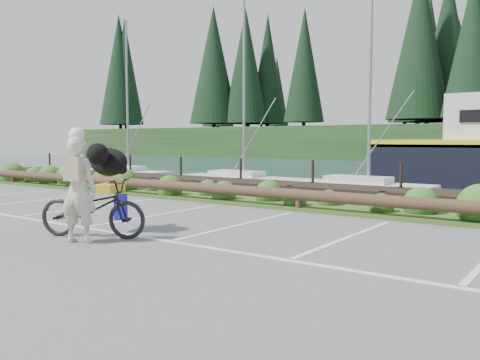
% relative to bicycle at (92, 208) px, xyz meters
% --- Properties ---
extents(ground, '(72.00, 72.00, 0.00)m').
position_rel_bicycle_xyz_m(ground, '(1.53, 0.99, -0.59)').
color(ground, '#5A5A5C').
extents(vegetation_strip, '(34.00, 1.60, 0.10)m').
position_rel_bicycle_xyz_m(vegetation_strip, '(1.53, 6.29, -0.54)').
color(vegetation_strip, '#3D5B21').
rests_on(vegetation_strip, ground).
extents(log_rail, '(32.00, 0.30, 0.60)m').
position_rel_bicycle_xyz_m(log_rail, '(1.53, 5.59, -0.59)').
color(log_rail, '#443021').
rests_on(log_rail, ground).
extents(bicycle, '(2.36, 1.59, 1.17)m').
position_rel_bicycle_xyz_m(bicycle, '(0.00, 0.00, 0.00)').
color(bicycle, black).
rests_on(bicycle, ground).
extents(cyclist, '(0.86, 0.73, 2.01)m').
position_rel_bicycle_xyz_m(cyclist, '(0.20, -0.48, 0.42)').
color(cyclist, beige).
rests_on(cyclist, ground).
extents(dog, '(0.87, 1.15, 0.60)m').
position_rel_bicycle_xyz_m(dog, '(-0.28, 0.66, 0.88)').
color(dog, black).
rests_on(dog, bicycle).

